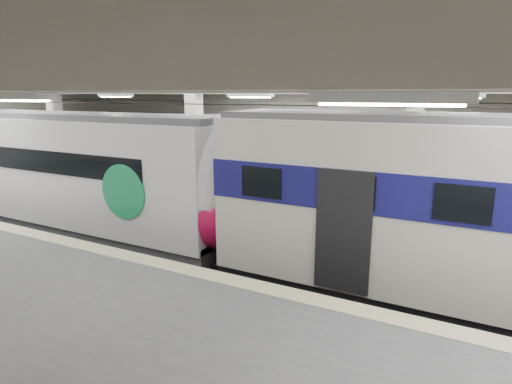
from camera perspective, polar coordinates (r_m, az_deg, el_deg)
The scene contains 3 objects.
station_hall at distance 11.26m, azimuth -9.98°, elevation 3.83°, with size 36.00×24.00×5.75m.
modern_emu at distance 15.88m, azimuth -19.41°, elevation 1.83°, with size 13.38×2.76×4.34m.
far_train at distance 21.42m, azimuth -12.96°, elevation 4.91°, with size 12.77×3.04×4.10m.
Camera 1 is at (6.89, -10.48, 4.99)m, focal length 30.00 mm.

